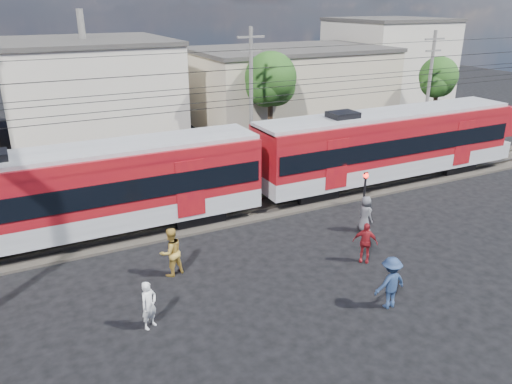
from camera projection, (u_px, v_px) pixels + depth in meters
ground at (286, 298)px, 17.84m from camera, size 120.00×120.00×0.00m
track_bed at (205, 216)px, 24.49m from camera, size 70.00×3.40×0.12m
rail_near at (210, 219)px, 23.82m from camera, size 70.00×0.12×0.12m
rail_far at (199, 208)px, 25.07m from camera, size 70.00×0.12×0.12m
commuter_train at (84, 189)px, 21.38m from camera, size 50.30×3.08×4.17m
building_midwest at (89, 88)px, 38.20m from camera, size 12.24×12.24×7.30m
building_mideast at (289, 85)px, 42.58m from camera, size 16.32×10.20×6.30m
building_east at (387, 60)px, 51.41m from camera, size 10.20×10.20×8.30m
utility_pole_mid at (251, 93)px, 31.23m from camera, size 1.80×0.24×8.50m
utility_pole_east at (429, 84)px, 36.35m from camera, size 1.80×0.24×8.00m
tree_near at (272, 81)px, 35.10m from camera, size 3.82×3.64×6.72m
tree_far at (439, 78)px, 40.78m from camera, size 3.36×3.12×5.76m
pedestrian_a at (149, 305)px, 16.00m from camera, size 0.72×0.64×1.66m
pedestrian_b at (171, 252)px, 19.06m from camera, size 1.12×0.97×1.95m
pedestrian_c at (390, 283)px, 17.05m from camera, size 1.23×0.72×1.90m
pedestrian_d at (365, 242)px, 20.09m from camera, size 1.01×0.98×1.70m
pedestrian_e at (365, 214)px, 22.76m from camera, size 0.55×0.84×1.70m
car_silver at (454, 134)px, 36.65m from camera, size 4.42×2.01×1.47m
car_white at (498, 125)px, 39.46m from camera, size 4.70×2.32×1.48m
crossing_signal at (365, 183)px, 25.30m from camera, size 0.27×0.27×1.87m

